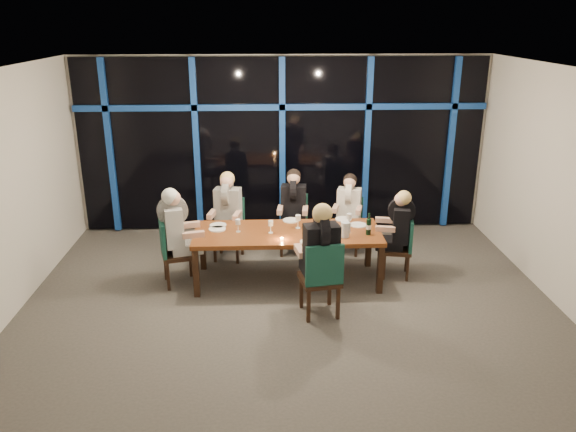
{
  "coord_description": "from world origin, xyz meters",
  "views": [
    {
      "loc": [
        -0.3,
        -6.49,
        3.58
      ],
      "look_at": [
        0.0,
        0.6,
        1.05
      ],
      "focal_mm": 35.0,
      "sensor_mm": 36.0,
      "label": 1
    }
  ],
  "objects": [
    {
      "name": "plate_far_mid",
      "position": [
        0.07,
        1.23,
        0.76
      ],
      "size": [
        0.24,
        0.24,
        0.01
      ],
      "primitive_type": "cylinder",
      "color": "white",
      "rests_on": "dining_table"
    },
    {
      "name": "diner_far_left",
      "position": [
        -0.88,
        1.62,
        0.9
      ],
      "size": [
        0.51,
        0.63,
        0.92
      ],
      "rotation": [
        0.0,
        0.0,
        -0.19
      ],
      "color": "black",
      "rests_on": "ground"
    },
    {
      "name": "wine_glass_d",
      "position": [
        -0.69,
        0.82,
        0.88
      ],
      "size": [
        0.07,
        0.07,
        0.18
      ],
      "color": "silver",
      "rests_on": "dining_table"
    },
    {
      "name": "wine_glass_e",
      "position": [
        0.89,
        0.98,
        0.89
      ],
      "size": [
        0.07,
        0.07,
        0.19
      ],
      "color": "silver",
      "rests_on": "dining_table"
    },
    {
      "name": "tea_light",
      "position": [
        -0.09,
        0.5,
        0.76
      ],
      "size": [
        0.04,
        0.04,
        0.03
      ],
      "primitive_type": "cylinder",
      "color": "#FFA04C",
      "rests_on": "dining_table"
    },
    {
      "name": "diner_far_right",
      "position": [
        1.0,
        1.79,
        0.84
      ],
      "size": [
        0.51,
        0.6,
        0.86
      ],
      "rotation": [
        0.0,
        0.0,
        -0.28
      ],
      "color": "silver",
      "rests_on": "ground"
    },
    {
      "name": "chair_end_right",
      "position": [
        1.65,
        0.88,
        0.49
      ],
      "size": [
        0.48,
        0.48,
        0.88
      ],
      "rotation": [
        0.0,
        0.0,
        4.52
      ],
      "color": "black",
      "rests_on": "ground"
    },
    {
      "name": "wine_glass_b",
      "position": [
        0.16,
        0.92,
        0.89
      ],
      "size": [
        0.08,
        0.08,
        0.19
      ],
      "color": "white",
      "rests_on": "dining_table"
    },
    {
      "name": "water_pitcher",
      "position": [
        0.77,
        0.56,
        0.86
      ],
      "size": [
        0.13,
        0.12,
        0.21
      ],
      "rotation": [
        0.0,
        0.0,
        -0.13
      ],
      "color": "silver",
      "rests_on": "dining_table"
    },
    {
      "name": "chair_near_mid",
      "position": [
        0.38,
        -0.26,
        0.57
      ],
      "size": [
        0.55,
        0.55,
        1.02
      ],
      "rotation": [
        0.0,
        0.0,
        3.31
      ],
      "color": "black",
      "rests_on": "ground"
    },
    {
      "name": "diner_near_mid",
      "position": [
        0.37,
        -0.17,
        0.97
      ],
      "size": [
        0.55,
        0.67,
        0.99
      ],
      "rotation": [
        0.0,
        0.0,
        3.31
      ],
      "color": "black",
      "rests_on": "ground"
    },
    {
      "name": "plate_far_left",
      "position": [
        -0.98,
        1.07,
        0.76
      ],
      "size": [
        0.24,
        0.24,
        0.01
      ],
      "primitive_type": "cylinder",
      "color": "white",
      "rests_on": "dining_table"
    },
    {
      "name": "dining_table",
      "position": [
        0.0,
        0.8,
        0.68
      ],
      "size": [
        2.6,
        1.0,
        0.75
      ],
      "color": "brown",
      "rests_on": "ground"
    },
    {
      "name": "window_wall",
      "position": [
        0.01,
        2.93,
        1.55
      ],
      "size": [
        6.86,
        0.43,
        2.94
      ],
      "color": "black",
      "rests_on": "ground"
    },
    {
      "name": "wine_glass_c",
      "position": [
        0.46,
        0.85,
        0.87
      ],
      "size": [
        0.06,
        0.06,
        0.17
      ],
      "color": "silver",
      "rests_on": "dining_table"
    },
    {
      "name": "chair_far_left",
      "position": [
        -0.86,
        1.7,
        0.53
      ],
      "size": [
        0.51,
        0.51,
        0.94
      ],
      "rotation": [
        0.0,
        0.0,
        -0.19
      ],
      "color": "black",
      "rests_on": "ground"
    },
    {
      "name": "chair_end_left",
      "position": [
        -1.61,
        0.75,
        0.54
      ],
      "size": [
        0.55,
        0.55,
        0.96
      ],
      "rotation": [
        0.0,
        0.0,
        1.83
      ],
      "color": "black",
      "rests_on": "ground"
    },
    {
      "name": "plate_end_left",
      "position": [
        -0.98,
        0.91,
        0.76
      ],
      "size": [
        0.24,
        0.24,
        0.01
      ],
      "primitive_type": "cylinder",
      "color": "white",
      "rests_on": "dining_table"
    },
    {
      "name": "chair_far_right",
      "position": [
        1.02,
        1.86,
        0.49
      ],
      "size": [
        0.51,
        0.51,
        0.88
      ],
      "rotation": [
        0.0,
        0.0,
        -0.28
      ],
      "color": "black",
      "rests_on": "ground"
    },
    {
      "name": "plate_end_right",
      "position": [
        1.03,
        1.0,
        0.76
      ],
      "size": [
        0.24,
        0.24,
        0.01
      ],
      "primitive_type": "cylinder",
      "color": "white",
      "rests_on": "dining_table"
    },
    {
      "name": "diner_end_left",
      "position": [
        -1.53,
        0.77,
        0.92
      ],
      "size": [
        0.65,
        0.55,
        0.94
      ],
      "rotation": [
        0.0,
        0.0,
        1.83
      ],
      "color": "black",
      "rests_on": "ground"
    },
    {
      "name": "chair_far_mid",
      "position": [
        0.14,
        1.87,
        0.52
      ],
      "size": [
        0.48,
        0.48,
        0.93
      ],
      "rotation": [
        0.0,
        0.0,
        -0.11
      ],
      "color": "black",
      "rests_on": "ground"
    },
    {
      "name": "room",
      "position": [
        0.0,
        0.0,
        2.02
      ],
      "size": [
        7.04,
        7.0,
        3.02
      ],
      "color": "#59554F",
      "rests_on": "ground"
    },
    {
      "name": "plate_far_right",
      "position": [
        0.85,
        1.25,
        0.76
      ],
      "size": [
        0.24,
        0.24,
        0.01
      ],
      "primitive_type": "cylinder",
      "color": "white",
      "rests_on": "dining_table"
    },
    {
      "name": "diner_far_mid",
      "position": [
        0.14,
        1.79,
        0.89
      ],
      "size": [
        0.49,
        0.61,
        0.91
      ],
      "rotation": [
        0.0,
        0.0,
        -0.11
      ],
      "color": "black",
      "rests_on": "ground"
    },
    {
      "name": "wine_glass_a",
      "position": [
        -0.23,
        0.76,
        0.88
      ],
      "size": [
        0.07,
        0.07,
        0.18
      ],
      "color": "silver",
      "rests_on": "dining_table"
    },
    {
      "name": "diner_end_right",
      "position": [
        1.58,
        0.89,
        0.85
      ],
      "size": [
        0.59,
        0.48,
        0.86
      ],
      "rotation": [
        0.0,
        0.0,
        4.52
      ],
      "color": "black",
      "rests_on": "ground"
    },
    {
      "name": "wine_bottle",
      "position": [
        1.11,
        0.63,
        0.87
      ],
      "size": [
        0.07,
        0.07,
        0.31
      ],
      "rotation": [
        0.0,
        0.0,
        0.24
      ],
      "color": "black",
      "rests_on": "dining_table"
    },
    {
      "name": "plate_near_mid",
      "position": [
        0.27,
        0.38,
        0.76
      ],
      "size": [
        0.24,
        0.24,
        0.01
      ],
      "primitive_type": "cylinder",
      "color": "white",
      "rests_on": "dining_table"
    }
  ]
}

